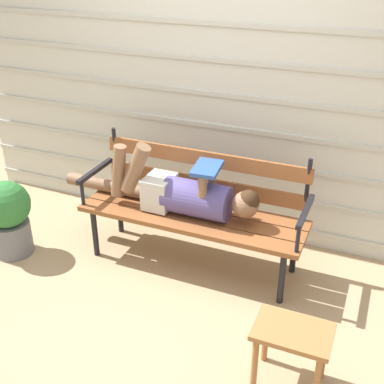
{
  "coord_description": "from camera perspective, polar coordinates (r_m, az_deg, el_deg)",
  "views": [
    {
      "loc": [
        1.23,
        -2.74,
        2.27
      ],
      "look_at": [
        0.0,
        0.18,
        0.62
      ],
      "focal_mm": 46.5,
      "sensor_mm": 36.0,
      "label": 1
    }
  ],
  "objects": [
    {
      "name": "potted_plant",
      "position": [
        4.09,
        -20.32,
        -2.55
      ],
      "size": [
        0.37,
        0.37,
        0.62
      ],
      "color": "slate",
      "rests_on": "ground"
    },
    {
      "name": "ground_plane",
      "position": [
        3.76,
        -1.11,
        -9.6
      ],
      "size": [
        12.0,
        12.0,
        0.0
      ],
      "primitive_type": "plane",
      "color": "tan"
    },
    {
      "name": "house_siding",
      "position": [
        3.91,
        3.63,
        11.19
      ],
      "size": [
        4.64,
        0.08,
        2.35
      ],
      "color": "beige",
      "rests_on": "ground"
    },
    {
      "name": "park_bench",
      "position": [
        3.69,
        0.43,
        -1.33
      ],
      "size": [
        1.68,
        0.51,
        0.91
      ],
      "color": "brown",
      "rests_on": "ground"
    },
    {
      "name": "footstool",
      "position": [
        2.86,
        11.38,
        -16.42
      ],
      "size": [
        0.42,
        0.29,
        0.39
      ],
      "color": "#9E6638",
      "rests_on": "ground"
    },
    {
      "name": "reclining_person",
      "position": [
        3.62,
        -1.28,
        -0.09
      ],
      "size": [
        1.61,
        0.26,
        0.52
      ],
      "color": "#514784"
    }
  ]
}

